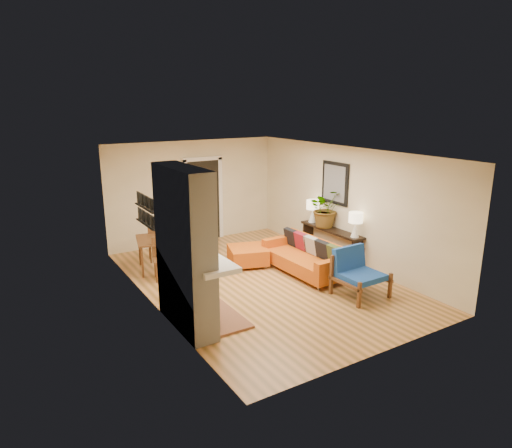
% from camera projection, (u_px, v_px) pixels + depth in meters
% --- Properties ---
extents(room_shell, '(6.50, 6.50, 6.50)m').
position_uv_depth(room_shell, '(226.00, 196.00, 11.44)').
color(room_shell, tan).
rests_on(room_shell, ground).
extents(fireplace, '(1.09, 1.68, 2.60)m').
position_uv_depth(fireplace, '(187.00, 253.00, 7.14)').
color(fireplace, white).
rests_on(fireplace, ground).
extents(sofa, '(0.89, 1.99, 0.78)m').
position_uv_depth(sofa, '(307.00, 257.00, 9.67)').
color(sofa, silver).
rests_on(sofa, ground).
extents(ottoman, '(1.01, 1.01, 0.41)m').
position_uv_depth(ottoman, '(248.00, 255.00, 10.13)').
color(ottoman, silver).
rests_on(ottoman, ground).
extents(blue_chair, '(0.87, 0.85, 0.89)m').
position_uv_depth(blue_chair, '(356.00, 270.00, 8.54)').
color(blue_chair, brown).
rests_on(blue_chair, ground).
extents(dining_table, '(0.93, 1.63, 0.86)m').
position_uv_depth(dining_table, '(156.00, 245.00, 9.77)').
color(dining_table, brown).
rests_on(dining_table, ground).
extents(console_table, '(0.34, 1.85, 0.72)m').
position_uv_depth(console_table, '(331.00, 235.00, 10.42)').
color(console_table, black).
rests_on(console_table, ground).
extents(lamp_near, '(0.30, 0.30, 0.54)m').
position_uv_depth(lamp_near, '(356.00, 222.00, 9.67)').
color(lamp_near, white).
rests_on(lamp_near, console_table).
extents(lamp_far, '(0.30, 0.30, 0.54)m').
position_uv_depth(lamp_far, '(313.00, 208.00, 10.88)').
color(lamp_far, white).
rests_on(lamp_far, console_table).
extents(houseplant, '(0.87, 0.78, 0.89)m').
position_uv_depth(houseplant, '(326.00, 208.00, 10.44)').
color(houseplant, '#1E5919').
rests_on(houseplant, console_table).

